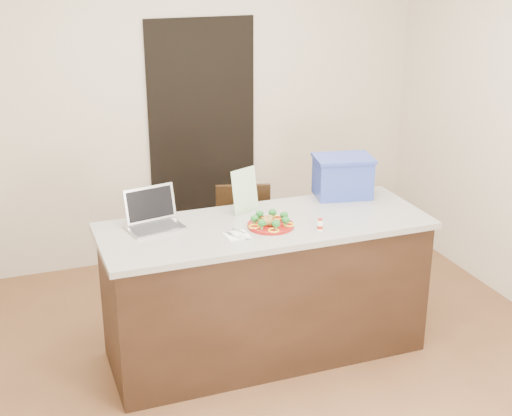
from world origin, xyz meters
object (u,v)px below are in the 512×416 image
object	(u,v)px
napkin	(237,235)
chair	(248,239)
laptop	(153,216)
plate	(271,225)
blue_box	(343,176)
yogurt_bottle	(320,226)
island	(265,289)

from	to	relation	value
napkin	chair	world-z (taller)	napkin
chair	laptop	bearing A→B (deg)	-133.40
plate	laptop	world-z (taller)	laptop
laptop	blue_box	xyz separation A→B (m)	(1.33, 0.09, 0.08)
napkin	laptop	bearing A→B (deg)	142.55
plate	blue_box	bearing A→B (deg)	27.99
yogurt_bottle	chair	distance (m)	1.04
napkin	yogurt_bottle	xyz separation A→B (m)	(0.50, -0.10, 0.03)
napkin	laptop	xyz separation A→B (m)	(-0.43, 0.33, 0.06)
yogurt_bottle	chair	world-z (taller)	yogurt_bottle
plate	laptop	size ratio (longest dim) A/B	0.79
plate	chair	distance (m)	0.88
island	laptop	bearing A→B (deg)	163.44
napkin	blue_box	distance (m)	1.00
napkin	blue_box	world-z (taller)	blue_box
plate	laptop	xyz separation A→B (m)	(-0.67, 0.27, 0.05)
laptop	plate	bearing A→B (deg)	-32.79
yogurt_bottle	laptop	distance (m)	1.02
yogurt_bottle	chair	size ratio (longest dim) A/B	0.09
laptop	chair	xyz separation A→B (m)	(0.79, 0.50, -0.47)
chair	yogurt_bottle	bearing A→B (deg)	-67.41
island	chair	bearing A→B (deg)	79.54
laptop	napkin	bearing A→B (deg)	-48.60
chair	plate	bearing A→B (deg)	-84.72
napkin	yogurt_bottle	size ratio (longest dim) A/B	1.76
napkin	blue_box	bearing A→B (deg)	24.77
blue_box	island	bearing A→B (deg)	-145.92
napkin	island	bearing A→B (deg)	29.46
chair	island	bearing A→B (deg)	-86.03
blue_box	chair	bearing A→B (deg)	153.59
yogurt_bottle	laptop	size ratio (longest dim) A/B	0.21
island	laptop	world-z (taller)	laptop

